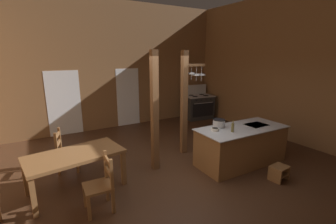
# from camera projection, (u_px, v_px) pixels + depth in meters

# --- Properties ---
(ground_plane) EXTENTS (8.58, 8.91, 0.10)m
(ground_plane) POSITION_uv_depth(u_px,v_px,m) (181.00, 175.00, 5.13)
(ground_plane) COLOR #422819
(wall_back) EXTENTS (8.58, 0.14, 4.28)m
(wall_back) POSITION_uv_depth(u_px,v_px,m) (115.00, 66.00, 8.06)
(wall_back) COLOR brown
(wall_back) RESTS_ON ground_plane
(wall_right) EXTENTS (0.14, 8.91, 4.28)m
(wall_right) POSITION_uv_depth(u_px,v_px,m) (299.00, 69.00, 6.57)
(wall_right) COLOR brown
(wall_right) RESTS_ON ground_plane
(glazed_door_back_left) EXTENTS (1.00, 0.01, 2.05)m
(glazed_door_back_left) POSITION_uv_depth(u_px,v_px,m) (64.00, 103.00, 7.39)
(glazed_door_back_left) COLOR white
(glazed_door_back_left) RESTS_ON ground_plane
(glazed_panel_back_right) EXTENTS (0.84, 0.01, 2.05)m
(glazed_panel_back_right) POSITION_uv_depth(u_px,v_px,m) (128.00, 97.00, 8.45)
(glazed_panel_back_right) COLOR white
(glazed_panel_back_right) RESTS_ON ground_plane
(kitchen_island) EXTENTS (2.19, 1.02, 0.89)m
(kitchen_island) POSITION_uv_depth(u_px,v_px,m) (241.00, 145.00, 5.51)
(kitchen_island) COLOR brown
(kitchen_island) RESTS_ON ground_plane
(stove_range) EXTENTS (1.22, 0.93, 1.32)m
(stove_range) POSITION_uv_depth(u_px,v_px,m) (198.00, 106.00, 9.48)
(stove_range) COLOR #2A2A2A
(stove_range) RESTS_ON ground_plane
(support_post_with_pot_rack) EXTENTS (0.68, 0.25, 2.63)m
(support_post_with_pot_rack) POSITION_uv_depth(u_px,v_px,m) (186.00, 99.00, 5.91)
(support_post_with_pot_rack) COLOR brown
(support_post_with_pot_rack) RESTS_ON ground_plane
(support_post_center) EXTENTS (0.14, 0.14, 2.63)m
(support_post_center) POSITION_uv_depth(u_px,v_px,m) (155.00, 112.00, 5.05)
(support_post_center) COLOR brown
(support_post_center) RESTS_ON ground_plane
(step_stool) EXTENTS (0.39, 0.31, 0.30)m
(step_stool) POSITION_uv_depth(u_px,v_px,m) (279.00, 172.00, 4.83)
(step_stool) COLOR brown
(step_stool) RESTS_ON ground_plane
(dining_table) EXTENTS (1.81, 1.13, 0.74)m
(dining_table) POSITION_uv_depth(u_px,v_px,m) (75.00, 158.00, 4.37)
(dining_table) COLOR brown
(dining_table) RESTS_ON ground_plane
(ladderback_chair_near_window) EXTENTS (0.46, 0.46, 0.95)m
(ladderback_chair_near_window) POSITION_uv_depth(u_px,v_px,m) (101.00, 185.00, 3.84)
(ladderback_chair_near_window) COLOR brown
(ladderback_chair_near_window) RESTS_ON ground_plane
(ladderback_chair_by_post) EXTENTS (0.55, 0.55, 0.95)m
(ladderback_chair_by_post) POSITION_uv_depth(u_px,v_px,m) (66.00, 151.00, 5.17)
(ladderback_chair_by_post) COLOR brown
(ladderback_chair_by_post) RESTS_ON ground_plane
(stockpot_on_counter) EXTENTS (0.35, 0.28, 0.19)m
(stockpot_on_counter) POSITION_uv_depth(u_px,v_px,m) (219.00, 123.00, 5.40)
(stockpot_on_counter) COLOR #B7BABF
(stockpot_on_counter) RESTS_ON kitchen_island
(mixing_bowl_on_counter) EXTENTS (0.17, 0.17, 0.06)m
(mixing_bowl_on_counter) POSITION_uv_depth(u_px,v_px,m) (215.00, 129.00, 5.17)
(mixing_bowl_on_counter) COLOR silver
(mixing_bowl_on_counter) RESTS_ON kitchen_island
(bottle_tall_on_counter) EXTENTS (0.06, 0.06, 0.26)m
(bottle_tall_on_counter) POSITION_uv_depth(u_px,v_px,m) (233.00, 127.00, 5.07)
(bottle_tall_on_counter) COLOR brown
(bottle_tall_on_counter) RESTS_ON kitchen_island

